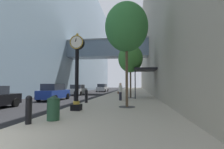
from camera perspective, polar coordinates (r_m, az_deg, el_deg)
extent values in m
plane|color=black|center=(30.76, -0.14, -6.49)|extent=(110.00, 110.00, 0.00)
cube|color=#BCB29E|center=(33.44, 6.37, -6.10)|extent=(6.73, 80.00, 0.14)
cube|color=#849EB2|center=(39.96, -18.62, 16.69)|extent=(9.00, 80.00, 30.53)
cube|color=slate|center=(31.63, -1.46, 8.57)|extent=(15.55, 3.20, 3.04)
cube|color=gray|center=(32.01, -1.45, 11.45)|extent=(15.55, 3.40, 0.24)
cube|color=#A89E89|center=(35.90, 19.35, 15.31)|extent=(9.00, 80.00, 26.12)
cube|color=black|center=(10.10, -12.15, -10.95)|extent=(0.55, 0.55, 0.35)
cylinder|color=gold|center=(10.07, -12.13, -9.46)|extent=(0.38, 0.38, 0.18)
cylinder|color=black|center=(10.02, -12.01, -0.21)|extent=(0.22, 0.22, 3.06)
cylinder|color=black|center=(10.31, -11.88, 10.66)|extent=(0.84, 0.28, 0.84)
torus|color=gold|center=(10.17, -12.18, 10.86)|extent=(0.82, 0.05, 0.82)
cylinder|color=silver|center=(10.18, -12.17, 10.86)|extent=(0.69, 0.01, 0.69)
cylinder|color=silver|center=(10.45, -11.59, 10.47)|extent=(0.69, 0.01, 0.69)
sphere|color=gold|center=(10.44, -11.84, 13.28)|extent=(0.16, 0.16, 0.16)
cube|color=black|center=(10.20, -12.40, 11.25)|extent=(0.11, 0.01, 0.16)
cube|color=black|center=(10.22, -12.39, 11.53)|extent=(0.11, 0.01, 0.26)
cylinder|color=black|center=(7.25, -26.77, -11.46)|extent=(0.23, 0.23, 0.91)
sphere|color=black|center=(7.19, -26.66, -7.39)|extent=(0.24, 0.24, 0.24)
cylinder|color=black|center=(11.62, -12.48, -8.57)|extent=(0.23, 0.23, 0.91)
sphere|color=black|center=(11.58, -12.45, -6.02)|extent=(0.24, 0.24, 0.24)
cylinder|color=black|center=(13.95, -8.84, -7.73)|extent=(0.23, 0.23, 0.91)
sphere|color=black|center=(13.92, -8.82, -5.61)|extent=(0.24, 0.24, 0.24)
cylinder|color=#333335|center=(11.32, 5.14, -11.03)|extent=(1.10, 1.10, 0.02)
cylinder|color=brown|center=(11.24, 5.08, -0.03)|extent=(0.18, 0.18, 4.34)
ellipsoid|color=#387F3D|center=(11.89, 4.99, 15.96)|extent=(2.95, 2.95, 3.40)
cylinder|color=#333335|center=(18.81, 6.44, -7.97)|extent=(1.10, 1.10, 0.02)
cylinder|color=#4C3D2D|center=(18.75, 6.41, -2.80)|extent=(0.18, 0.18, 3.41)
ellipsoid|color=#428438|center=(18.98, 6.36, 5.50)|extent=(2.76, 2.76, 3.18)
cylinder|color=#234C33|center=(7.59, -19.52, -11.20)|extent=(0.52, 0.52, 0.92)
cone|color=#183523|center=(7.53, -19.44, -7.36)|extent=(0.53, 0.53, 0.16)
cylinder|color=#23232D|center=(15.83, 2.93, -7.47)|extent=(0.36, 0.36, 0.78)
cylinder|color=silver|center=(15.79, 2.92, -4.92)|extent=(0.47, 0.47, 0.63)
sphere|color=beige|center=(15.79, 2.92, -3.35)|extent=(0.24, 0.24, 0.24)
cube|color=brown|center=(15.95, 2.31, -6.18)|extent=(0.21, 0.23, 0.24)
cube|color=black|center=(19.44, 11.26, 1.64)|extent=(2.40, 3.60, 0.20)
cylinder|color=#333338|center=(17.74, 7.96, -3.10)|extent=(0.10, 0.10, 3.20)
cylinder|color=#333338|center=(20.94, 8.02, -3.14)|extent=(0.10, 0.10, 3.20)
cube|color=#B7BABF|center=(26.73, -11.62, -5.58)|extent=(1.90, 4.41, 0.78)
cube|color=#282D38|center=(26.51, -11.75, -4.12)|extent=(1.63, 2.48, 0.63)
cylinder|color=black|center=(28.43, -12.39, -6.02)|extent=(0.24, 0.65, 0.64)
cylinder|color=black|center=(27.90, -8.93, -6.11)|extent=(0.24, 0.65, 0.64)
cylinder|color=black|center=(25.65, -14.57, -6.28)|extent=(0.24, 0.65, 0.64)
cylinder|color=black|center=(25.06, -10.77, -6.40)|extent=(0.24, 0.65, 0.64)
cube|color=navy|center=(18.43, -19.27, -6.38)|extent=(1.71, 4.24, 0.83)
cube|color=#282D38|center=(18.22, -19.53, -4.10)|extent=(1.50, 2.37, 0.68)
cylinder|color=black|center=(20.12, -19.55, -7.01)|extent=(0.22, 0.64, 0.64)
cylinder|color=black|center=(19.39, -15.04, -7.24)|extent=(0.22, 0.64, 0.64)
cylinder|color=black|center=(17.63, -23.96, -7.45)|extent=(0.22, 0.64, 0.64)
cylinder|color=black|center=(16.79, -18.98, -7.78)|extent=(0.22, 0.64, 0.64)
cylinder|color=black|center=(14.22, -30.30, -8.33)|extent=(0.24, 0.65, 0.64)
cube|color=silver|center=(37.68, -3.34, -4.94)|extent=(2.01, 4.16, 0.85)
cube|color=#282D38|center=(37.47, -3.41, -3.80)|extent=(1.73, 2.35, 0.69)
cylinder|color=black|center=(39.27, -4.22, -5.34)|extent=(0.24, 0.65, 0.64)
cylinder|color=black|center=(38.85, -1.51, -5.37)|extent=(0.24, 0.65, 0.64)
cylinder|color=black|center=(36.57, -5.30, -5.48)|extent=(0.24, 0.65, 0.64)
cylinder|color=black|center=(36.12, -2.40, -5.52)|extent=(0.24, 0.65, 0.64)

